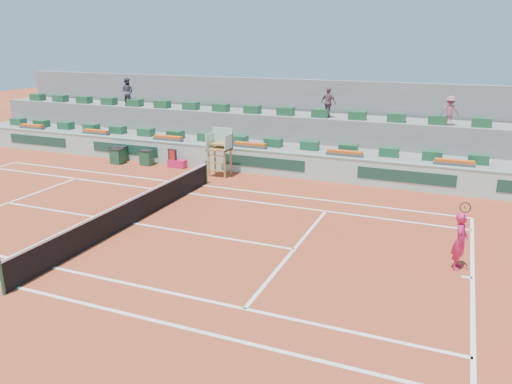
{
  "coord_description": "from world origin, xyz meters",
  "views": [
    {
      "loc": [
        11.03,
        -14.6,
        6.75
      ],
      "look_at": [
        4.0,
        2.5,
        1.0
      ],
      "focal_mm": 35.0,
      "sensor_mm": 36.0,
      "label": 1
    }
  ],
  "objects_px": {
    "player_bag": "(177,164)",
    "drink_cooler_a": "(147,158)",
    "umpire_chair": "(220,145)",
    "tennis_player": "(460,241)"
  },
  "relations": [
    {
      "from": "player_bag",
      "to": "drink_cooler_a",
      "type": "distance_m",
      "value": 1.85
    },
    {
      "from": "umpire_chair",
      "to": "drink_cooler_a",
      "type": "distance_m",
      "value": 4.85
    },
    {
      "from": "player_bag",
      "to": "tennis_player",
      "type": "height_order",
      "value": "tennis_player"
    },
    {
      "from": "drink_cooler_a",
      "to": "umpire_chair",
      "type": "bearing_deg",
      "value": -4.26
    },
    {
      "from": "player_bag",
      "to": "drink_cooler_a",
      "type": "xyz_separation_m",
      "value": [
        -1.83,
        -0.15,
        0.2
      ]
    },
    {
      "from": "player_bag",
      "to": "tennis_player",
      "type": "bearing_deg",
      "value": -27.42
    },
    {
      "from": "player_bag",
      "to": "drink_cooler_a",
      "type": "relative_size",
      "value": 1.17
    },
    {
      "from": "player_bag",
      "to": "umpire_chair",
      "type": "distance_m",
      "value": 3.2
    },
    {
      "from": "tennis_player",
      "to": "umpire_chair",
      "type": "bearing_deg",
      "value": 148.82
    },
    {
      "from": "player_bag",
      "to": "drink_cooler_a",
      "type": "height_order",
      "value": "drink_cooler_a"
    }
  ]
}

